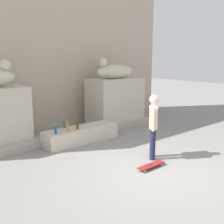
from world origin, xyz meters
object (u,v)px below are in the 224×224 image
at_px(bottle_brown, 77,126).
at_px(bottle_blue, 56,130).
at_px(skater, 153,124).
at_px(bottle_green, 64,124).
at_px(statue_reclining_right, 114,71).
at_px(skateboard, 151,165).
at_px(bottle_orange, 68,127).

bearing_deg(bottle_brown, bottle_blue, -178.98).
height_order(skater, bottle_green, skater).
bearing_deg(skater, bottle_brown, 66.77).
bearing_deg(statue_reclining_right, bottle_blue, 26.29).
bearing_deg(statue_reclining_right, skateboard, 66.34).
distance_m(bottle_green, bottle_orange, 0.40).
height_order(statue_reclining_right, skater, statue_reclining_right).
height_order(bottle_green, bottle_brown, bottle_green).
height_order(statue_reclining_right, skateboard, statue_reclining_right).
bearing_deg(skateboard, bottle_brown, 96.10).
height_order(skater, bottle_blue, skater).
bearing_deg(bottle_blue, skater, -54.96).
distance_m(skater, bottle_blue, 2.76).
bearing_deg(bottle_green, bottle_brown, -58.15).
bearing_deg(skateboard, bottle_blue, 111.02).
xyz_separation_m(skater, bottle_orange, (-1.18, 2.24, -0.34)).
relative_size(statue_reclining_right, skater, 0.99).
relative_size(skater, bottle_blue, 6.13).
bearing_deg(skater, statue_reclining_right, 20.66).
bearing_deg(statue_reclining_right, bottle_green, 22.70).
bearing_deg(bottle_brown, bottle_orange, -177.60).
bearing_deg(bottle_orange, statue_reclining_right, 23.15).
relative_size(statue_reclining_right, skateboard, 2.05).
bearing_deg(statue_reclining_right, bottle_orange, 28.85).
distance_m(statue_reclining_right, bottle_blue, 3.77).
bearing_deg(skater, skateboard, 176.48).
bearing_deg(skater, bottle_orange, 74.35).
height_order(skater, bottle_orange, skater).
xyz_separation_m(skateboard, bottle_blue, (-1.07, 2.66, 0.51)).
xyz_separation_m(bottle_blue, bottle_green, (0.51, 0.38, 0.02)).
bearing_deg(bottle_orange, bottle_brown, 2.40).
relative_size(skater, bottle_brown, 5.99).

